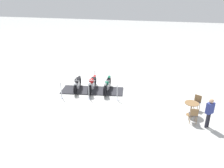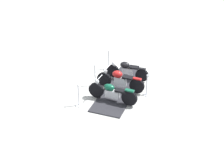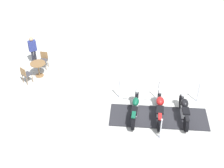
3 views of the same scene
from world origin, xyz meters
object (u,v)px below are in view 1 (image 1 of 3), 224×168
at_px(motorcycle_maroon, 92,84).
at_px(motorcycle_forest, 107,85).
at_px(motorcycle_black, 77,84).
at_px(stanchion_right_front, 61,93).
at_px(stanchion_right_rear, 117,95).
at_px(cafe_table, 191,106).
at_px(stanchion_left_mid, 95,79).
at_px(bystander_person, 210,111).
at_px(cafe_chair_across_table, 194,114).
at_px(cafe_chair_near_table, 197,102).
at_px(stanchion_right_mid, 89,93).

distance_m(motorcycle_maroon, motorcycle_forest, 1.06).
height_order(motorcycle_black, stanchion_right_front, stanchion_right_front).
relative_size(stanchion_right_rear, cafe_table, 1.36).
bearing_deg(stanchion_left_mid, motorcycle_black, -120.63).
bearing_deg(bystander_person, cafe_chair_across_table, 29.56).
bearing_deg(cafe_chair_near_table, stanchion_right_mid, -61.73).
xyz_separation_m(motorcycle_forest, cafe_chair_near_table, (5.79, -1.24, 0.05)).
distance_m(cafe_table, cafe_chair_near_table, 0.82).
distance_m(motorcycle_maroon, cafe_table, 6.71).
bearing_deg(cafe_table, motorcycle_black, 167.57).
xyz_separation_m(motorcycle_forest, stanchion_right_rear, (0.95, -1.12, -0.16)).
xyz_separation_m(motorcycle_forest, stanchion_right_front, (-2.68, -1.66, -0.15)).
distance_m(stanchion_right_mid, cafe_table, 6.31).
xyz_separation_m(stanchion_left_mid, cafe_table, (6.66, -3.10, 0.21)).
bearing_deg(stanchion_left_mid, cafe_table, -24.98).
relative_size(stanchion_right_rear, bystander_person, 0.65).
height_order(motorcycle_black, cafe_chair_near_table, motorcycle_black).
bearing_deg(stanchion_right_rear, stanchion_right_mid, -171.56).
bearing_deg(cafe_chair_near_table, stanchion_right_front, -60.18).
distance_m(stanchion_left_mid, cafe_chair_near_table, 7.42).
xyz_separation_m(motorcycle_forest, stanchion_left_mid, (-1.24, 1.13, -0.11)).
height_order(stanchion_left_mid, cafe_chair_near_table, stanchion_left_mid).
height_order(motorcycle_black, stanchion_left_mid, stanchion_left_mid).
bearing_deg(bystander_person, cafe_chair_near_table, -29.47).
height_order(stanchion_left_mid, stanchion_right_rear, stanchion_left_mid).
xyz_separation_m(motorcycle_maroon, stanchion_right_rear, (2.00, -0.96, -0.22)).
relative_size(motorcycle_maroon, cafe_chair_near_table, 2.55).
relative_size(stanchion_right_rear, cafe_chair_across_table, 1.16).
bearing_deg(stanchion_right_front, stanchion_left_mid, 62.63).
relative_size(motorcycle_black, cafe_chair_across_table, 2.34).
bearing_deg(cafe_chair_near_table, motorcycle_black, -69.68).
bearing_deg(motorcycle_forest, stanchion_right_rear, 35.89).
bearing_deg(cafe_table, bystander_person, -55.58).
distance_m(stanchion_left_mid, cafe_table, 7.35).
relative_size(stanchion_right_mid, cafe_chair_near_table, 1.21).
height_order(cafe_table, cafe_chair_across_table, cafe_chair_across_table).
distance_m(stanchion_right_front, cafe_chair_across_table, 8.22).
distance_m(motorcycle_forest, cafe_table, 5.77).
bearing_deg(cafe_chair_across_table, stanchion_right_rear, 66.50).
bearing_deg(cafe_table, motorcycle_maroon, 164.36).
relative_size(motorcycle_forest, cafe_table, 2.96).
relative_size(stanchion_left_mid, bystander_person, 0.66).
relative_size(motorcycle_forest, stanchion_right_rear, 2.18).
bearing_deg(stanchion_right_rear, cafe_chair_near_table, -1.45).
bearing_deg(cafe_table, motorcycle_forest, 159.98).
xyz_separation_m(stanchion_right_rear, cafe_chair_across_table, (4.51, -1.67, 0.21)).
bearing_deg(motorcycle_maroon, motorcycle_black, -87.65).
distance_m(motorcycle_maroon, cafe_chair_across_table, 7.02).
bearing_deg(stanchion_right_rear, bystander_person, -20.24).
bearing_deg(stanchion_left_mid, stanchion_right_rear, -45.75).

